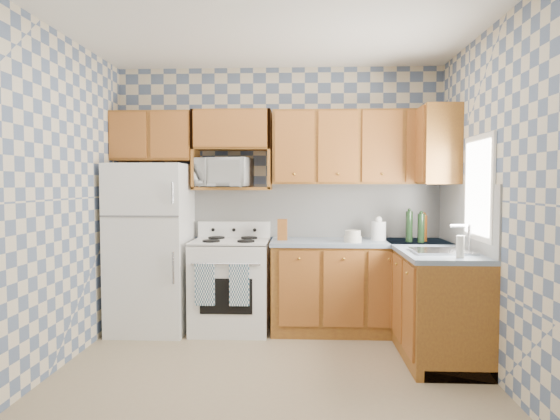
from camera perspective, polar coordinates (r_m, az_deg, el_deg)
The scene contains 29 objects.
floor at distance 3.98m, azimuth -1.27°, elevation -18.88°, with size 3.40×3.40×0.00m, color #8D795D.
back_wall at distance 5.29m, azimuth -0.13°, elevation 1.56°, with size 3.40×0.02×2.70m, color slate.
right_wall at distance 3.96m, azimuth 24.06°, elevation 0.82°, with size 0.02×3.20×2.70m, color slate.
backsplash_back at distance 5.28m, azimuth 4.21°, elevation -0.07°, with size 2.60×0.01×0.56m, color white.
backsplash_right at distance 4.72m, azimuth 20.36°, elevation -0.62°, with size 0.01×1.60×0.56m, color white.
refrigerator at distance 5.20m, azimuth -14.52°, elevation -4.19°, with size 0.75×0.70×1.68m, color white.
stove_body at distance 5.11m, azimuth -5.63°, elevation -8.66°, with size 0.76×0.65×0.90m, color white.
cooktop at distance 5.04m, azimuth -5.65°, elevation -3.59°, with size 0.76×0.65×0.03m, color silver.
backguard at distance 5.30m, azimuth -5.23°, elevation -2.23°, with size 0.76×0.08×0.17m, color white.
dish_towel_left at distance 4.80m, azimuth -8.59°, elevation -8.45°, with size 0.19×0.03×0.39m, color navy.
dish_towel_right at distance 4.75m, azimuth -4.68°, elevation -8.55°, with size 0.19×0.03×0.39m, color navy.
base_cabinets_back at distance 5.12m, azimuth 9.08°, elevation -8.78°, with size 1.75×0.60×0.88m, color brown.
base_cabinets_right at distance 4.74m, azimuth 16.80°, elevation -9.82°, with size 0.60×1.60×0.88m, color brown.
countertop_back at distance 5.04m, azimuth 9.13°, elevation -3.67°, with size 1.77×0.63×0.04m, color gray.
countertop_right at distance 4.66m, azimuth 16.82°, elevation -4.31°, with size 0.63×1.60×0.04m, color gray.
upper_cabinets_back at distance 5.16m, azimuth 9.04°, elevation 7.04°, with size 1.75×0.33×0.74m, color brown.
upper_cabinets_fridge at distance 5.37m, azimuth -14.25°, elevation 8.12°, with size 0.82×0.33×0.50m, color brown.
upper_cabinets_right at distance 5.11m, azimuth 17.27°, elevation 6.99°, with size 0.33×0.70×0.74m, color brown.
microwave_shelf at distance 5.17m, azimuth -5.43°, elevation 2.46°, with size 0.80×0.33×0.03m, color brown.
microwave at distance 5.15m, azimuth -6.43°, elevation 4.28°, with size 0.54×0.36×0.30m, color white.
sink at distance 4.33m, azimuth 18.04°, elevation -4.55°, with size 0.48×0.40×0.03m, color #B7B7BC.
window at distance 4.37m, azimuth 21.75°, elevation 2.36°, with size 0.02×0.66×0.86m, color silver.
bottle_0 at distance 5.01m, azimuth 14.55°, elevation -1.84°, with size 0.07×0.07×0.30m, color black.
bottle_1 at distance 4.97m, azimuth 15.82°, elevation -2.00°, with size 0.07×0.07×0.28m, color black.
bottle_2 at distance 5.08m, azimuth 16.11°, elevation -2.01°, with size 0.07×0.07×0.26m, color #572A0B.
knife_block at distance 5.00m, azimuth 0.28°, elevation -2.25°, with size 0.10×0.10×0.21m, color brown.
electric_kettle at distance 5.09m, azimuth 11.20°, elevation -2.35°, with size 0.15×0.15×0.19m, color white.
food_containers at distance 4.88m, azimuth 8.31°, elevation -2.98°, with size 0.17×0.17×0.11m, color beige, non-canonical shape.
soap_bottle at distance 4.04m, azimuth 19.91°, elevation -3.96°, with size 0.06×0.06×0.17m, color beige.
Camera 1 is at (0.25, -3.68, 1.48)m, focal length 32.00 mm.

